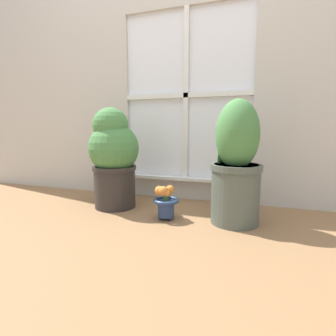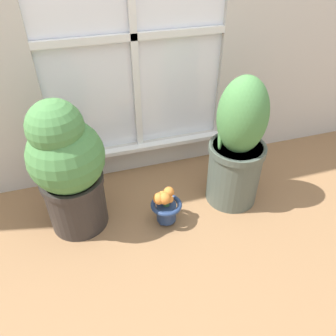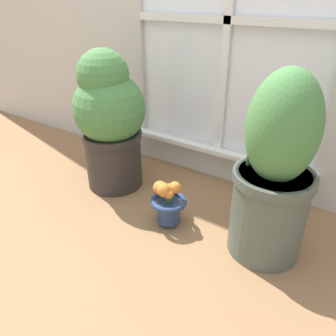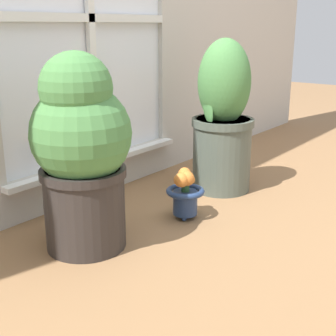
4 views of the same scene
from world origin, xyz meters
name	(u,v)px [view 1 (image 1 of 4)]	position (x,y,z in m)	size (l,w,h in m)	color
ground_plane	(157,225)	(0.00, 0.00, 0.00)	(10.00, 10.00, 0.00)	olive
wall_with_window	(187,31)	(0.00, 0.64, 1.28)	(4.40, 0.10, 2.50)	beige
potted_plant_left	(114,156)	(-0.42, 0.25, 0.37)	(0.35, 0.35, 0.71)	#2D2826
potted_plant_right	(236,166)	(0.42, 0.19, 0.34)	(0.30, 0.30, 0.73)	#4C564C
flower_vase	(166,201)	(0.01, 0.12, 0.12)	(0.16, 0.16, 0.21)	navy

